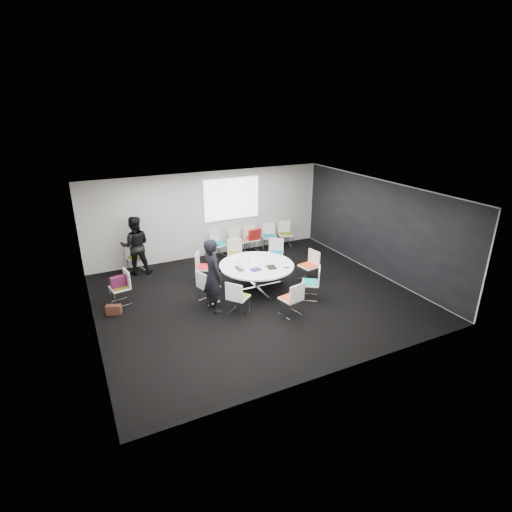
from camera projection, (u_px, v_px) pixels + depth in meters
name	position (u px, v px, depth m)	size (l,w,h in m)	color
room_shell	(259.00, 247.00, 10.16)	(8.08, 7.08, 2.88)	black
conference_table	(257.00, 272.00, 10.91)	(2.03, 2.03, 0.73)	silver
projection_screen	(232.00, 199.00, 13.18)	(1.90, 0.03, 1.35)	white
chair_ring_a	(308.00, 271.00, 11.54)	(0.52, 0.53, 0.88)	silver
chair_ring_b	(275.00, 259.00, 12.47)	(0.63, 0.63, 0.88)	silver
chair_ring_c	(235.00, 259.00, 12.40)	(0.57, 0.57, 0.88)	silver
chair_ring_d	(205.00, 273.00, 11.44)	(0.62, 0.62, 0.88)	silver
chair_ring_e	(208.00, 292.00, 10.29)	(0.56, 0.57, 0.88)	silver
chair_ring_f	(238.00, 303.00, 9.72)	(0.64, 0.64, 0.88)	silver
chair_ring_g	(291.00, 305.00, 9.65)	(0.55, 0.54, 0.88)	silver
chair_ring_h	(311.00, 289.00, 10.48)	(0.63, 0.64, 0.88)	silver
chair_back_a	(219.00, 249.00, 13.26)	(0.59, 0.58, 0.88)	silver
chair_back_b	(238.00, 247.00, 13.49)	(0.56, 0.55, 0.88)	silver
chair_back_c	(252.00, 244.00, 13.75)	(0.47, 0.46, 0.88)	silver
chair_back_d	(269.00, 241.00, 14.02)	(0.58, 0.57, 0.88)	silver
chair_back_e	(285.00, 239.00, 14.24)	(0.56, 0.55, 0.88)	silver
chair_spare_left	(121.00, 293.00, 10.22)	(0.52, 0.53, 0.88)	silver
chair_person_back	(136.00, 263.00, 12.15)	(0.57, 0.57, 0.88)	silver
person_main	(213.00, 276.00, 9.65)	(0.68, 0.45, 1.87)	black
person_back	(135.00, 245.00, 11.79)	(0.86, 0.67, 1.77)	black
laptop	(241.00, 268.00, 10.54)	(0.37, 0.24, 0.03)	#333338
laptop_lid	(239.00, 263.00, 10.59)	(0.30, 0.02, 0.22)	silver
notebook_black	(272.00, 267.00, 10.63)	(0.22, 0.30, 0.02)	black
tablet_folio	(256.00, 269.00, 10.49)	(0.26, 0.20, 0.03)	navy
papers_right	(273.00, 258.00, 11.30)	(0.30, 0.21, 0.00)	white
papers_front	(281.00, 260.00, 11.13)	(0.30, 0.21, 0.00)	white
cup	(248.00, 260.00, 11.04)	(0.08, 0.08, 0.09)	white
phone	(287.00, 268.00, 10.62)	(0.14, 0.07, 0.01)	black
maroon_bag	(119.00, 281.00, 10.09)	(0.40, 0.14, 0.28)	#531634
brown_bag	(114.00, 310.00, 9.75)	(0.36, 0.16, 0.24)	#411F14
red_jacket	(255.00, 234.00, 13.40)	(0.44, 0.10, 0.35)	maroon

